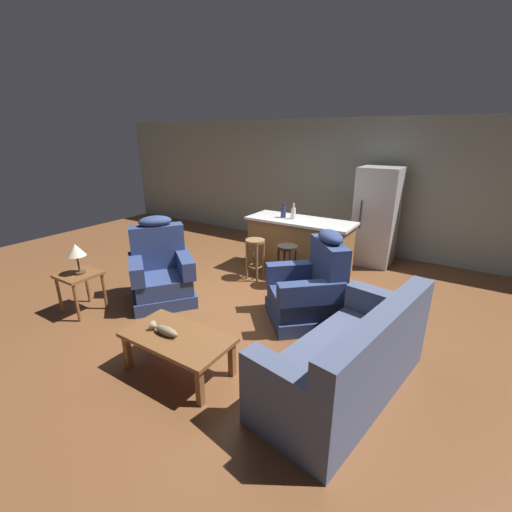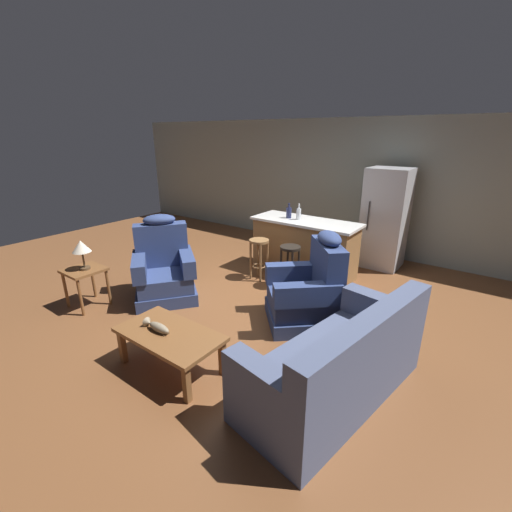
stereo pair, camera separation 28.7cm
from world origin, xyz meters
TOP-DOWN VIEW (x-y plane):
  - ground_plane at (0.00, 0.00)m, footprint 12.00×12.00m
  - back_wall at (0.00, 3.12)m, footprint 12.00×0.05m
  - coffee_table at (0.14, -1.71)m, footprint 1.10×0.60m
  - fish_figurine at (0.02, -1.76)m, footprint 0.34×0.10m
  - couch at (1.69, -1.08)m, footprint 1.16×2.02m
  - recliner_near_lamp at (-1.24, -0.64)m, footprint 1.18×1.18m
  - recliner_near_island at (0.83, -0.05)m, footprint 1.19×1.19m
  - end_table at (-1.86, -1.49)m, footprint 0.48×0.48m
  - table_lamp at (-1.84, -1.49)m, footprint 0.24×0.24m
  - kitchen_island at (0.00, 1.35)m, footprint 1.80×0.70m
  - bar_stool_left at (-0.50, 0.72)m, footprint 0.32×0.32m
  - bar_stool_middle at (0.09, 0.72)m, footprint 0.32×0.32m
  - bar_stool_right at (0.69, 0.72)m, footprint 0.32×0.32m
  - refrigerator at (0.94, 2.55)m, footprint 0.70×0.69m
  - bottle_tall_green at (-0.12, 1.32)m, footprint 0.08×0.08m
  - bottle_short_amber at (-0.32, 1.33)m, footprint 0.09×0.09m

SIDE VIEW (x-z plane):
  - ground_plane at x=0.00m, z-range 0.00..0.00m
  - couch at x=1.69m, z-range -0.13..0.81m
  - coffee_table at x=0.14m, z-range 0.15..0.57m
  - recliner_near_lamp at x=-1.24m, z-range -0.18..1.02m
  - recliner_near_island at x=0.83m, z-range -0.18..1.02m
  - end_table at x=-1.86m, z-range 0.18..0.74m
  - fish_figurine at x=0.02m, z-range 0.41..0.51m
  - bar_stool_left at x=-0.50m, z-range 0.13..0.81m
  - bar_stool_middle at x=0.09m, z-range 0.13..0.81m
  - bar_stool_right at x=0.69m, z-range 0.13..0.81m
  - kitchen_island at x=0.00m, z-range 0.00..0.95m
  - table_lamp at x=-1.84m, z-range 0.66..1.07m
  - refrigerator at x=0.94m, z-range 0.00..1.76m
  - bottle_short_amber at x=-0.32m, z-range 0.92..1.17m
  - bottle_tall_green at x=-0.12m, z-range 0.92..1.18m
  - back_wall at x=0.00m, z-range 0.00..2.60m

